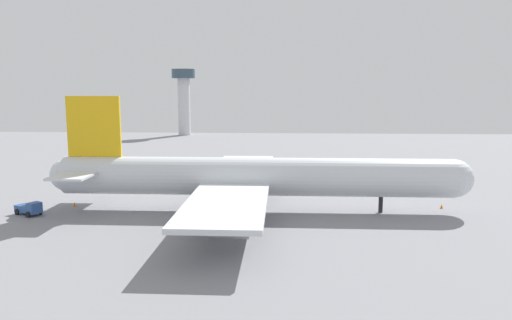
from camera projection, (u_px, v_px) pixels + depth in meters
ground_plane at (256, 211)px, 80.69m from camera, size 281.84×281.84×0.00m
cargo_airplane at (254, 177)px, 79.87m from camera, size 70.46×57.19×19.13m
maintenance_van at (176, 166)px, 119.58m from camera, size 4.34×2.84×2.38m
catering_truck at (29, 208)px, 77.67m from camera, size 5.20×4.05×2.25m
baggage_tug at (123, 169)px, 116.17m from camera, size 4.84×4.18×2.12m
safety_cone_nose at (442, 206)px, 82.16m from camera, size 0.51×0.51×0.72m
safety_cone_tail at (74, 204)px, 83.37m from camera, size 0.56×0.56×0.80m
control_tower at (184, 95)px, 208.70m from camera, size 10.01×10.01×28.59m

